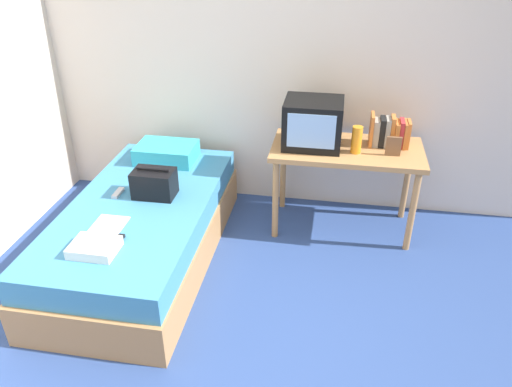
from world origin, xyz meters
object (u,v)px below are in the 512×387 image
at_px(picture_frame, 393,146).
at_px(magazine, 107,227).
at_px(pillow, 167,152).
at_px(handbag, 154,183).
at_px(remote_dark, 117,242).
at_px(bed, 143,231).
at_px(tv, 313,123).
at_px(book_row, 389,132).
at_px(remote_silver, 118,193).
at_px(desk, 346,158).
at_px(folded_towel, 94,248).
at_px(water_bottle, 357,140).

bearing_deg(picture_frame, magazine, -152.89).
distance_m(pillow, handbag, 0.60).
distance_m(pillow, remote_dark, 1.22).
xyz_separation_m(bed, handbag, (0.08, 0.12, 0.35)).
bearing_deg(tv, picture_frame, -8.36).
distance_m(picture_frame, magazine, 2.12).
bearing_deg(book_row, magazine, -148.34).
xyz_separation_m(book_row, remote_silver, (-1.95, -0.70, -0.33)).
distance_m(desk, remote_silver, 1.76).
height_order(desk, folded_towel, desk).
relative_size(desk, remote_dark, 7.44).
height_order(book_row, remote_dark, book_row).
relative_size(book_row, pillow, 0.62).
xyz_separation_m(tv, picture_frame, (0.61, -0.09, -0.11)).
distance_m(tv, picture_frame, 0.62).
height_order(bed, remote_silver, remote_silver).
height_order(desk, pillow, desk).
bearing_deg(desk, magazine, -145.79).
height_order(remote_dark, remote_silver, same).
height_order(book_row, remote_silver, book_row).
bearing_deg(tv, remote_silver, -156.11).
xyz_separation_m(bed, tv, (1.17, 0.69, 0.66)).
bearing_deg(book_row, desk, -163.37).
height_order(tv, pillow, tv).
relative_size(desk, tv, 2.64).
xyz_separation_m(magazine, folded_towel, (0.04, -0.26, 0.03)).
bearing_deg(folded_towel, water_bottle, 38.20).
distance_m(remote_silver, folded_towel, 0.72).
distance_m(desk, tv, 0.39).
distance_m(handbag, remote_dark, 0.63).
height_order(handbag, magazine, handbag).
height_order(remote_silver, folded_towel, folded_towel).
height_order(bed, remote_dark, remote_dark).
relative_size(remote_dark, folded_towel, 0.56).
bearing_deg(handbag, remote_silver, -173.44).
relative_size(tv, book_row, 1.47).
relative_size(pillow, folded_towel, 1.73).
distance_m(tv, magazine, 1.69).
bearing_deg(desk, water_bottle, -54.12).
distance_m(water_bottle, remote_dark, 1.86).
relative_size(water_bottle, picture_frame, 1.40).
xyz_separation_m(desk, book_row, (0.31, 0.09, 0.20)).
height_order(water_bottle, magazine, water_bottle).
height_order(water_bottle, remote_silver, water_bottle).
bearing_deg(magazine, remote_dark, -48.07).
bearing_deg(desk, tv, 179.83).
distance_m(pillow, magazine, 1.06).
distance_m(pillow, folded_towel, 1.32).
xyz_separation_m(book_row, picture_frame, (0.03, -0.18, -0.04)).
relative_size(picture_frame, remote_dark, 0.95).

